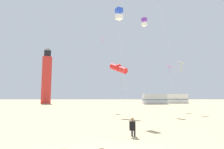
% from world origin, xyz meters
% --- Properties ---
extents(kite_flyer_standing, '(0.43, 0.55, 1.16)m').
position_xyz_m(kite_flyer_standing, '(0.90, 4.11, 0.61)').
color(kite_flyer_standing, black).
rests_on(kite_flyer_standing, ground).
extents(kite_diamond_magenta, '(1.22, 1.22, 7.22)m').
position_xyz_m(kite_diamond_magenta, '(8.84, 21.27, 6.77)').
color(kite_diamond_magenta, silver).
rests_on(kite_diamond_magenta, ground).
extents(kite_diamond_rainbow, '(2.70, 2.23, 12.37)m').
position_xyz_m(kite_diamond_rainbow, '(-1.81, 22.64, 11.56)').
color(kite_diamond_rainbow, silver).
rests_on(kite_diamond_rainbow, ground).
extents(kite_box_blue, '(1.30, 1.30, 11.21)m').
position_xyz_m(kite_box_blue, '(0.44, 10.62, 10.61)').
color(kite_box_blue, silver).
rests_on(kite_box_blue, ground).
extents(kite_box_violet, '(2.45, 2.45, 13.54)m').
position_xyz_m(kite_box_violet, '(4.44, 18.36, 12.93)').
color(kite_box_violet, silver).
rests_on(kite_box_violet, ground).
extents(kite_diamond_gold, '(2.47, 1.86, 7.15)m').
position_xyz_m(kite_diamond_gold, '(9.27, 17.64, 6.70)').
color(kite_diamond_gold, silver).
rests_on(kite_diamond_gold, ground).
extents(kite_tube_scarlet, '(3.23, 3.27, 6.36)m').
position_xyz_m(kite_tube_scarlet, '(0.53, 14.39, 5.65)').
color(kite_tube_scarlet, silver).
rests_on(kite_tube_scarlet, ground).
extents(lighthouse_distant, '(2.80, 2.80, 16.80)m').
position_xyz_m(lighthouse_distant, '(-19.44, 47.97, 7.84)').
color(lighthouse_distant, red).
rests_on(lighthouse_distant, ground).
extents(rv_van_silver, '(6.59, 2.79, 2.80)m').
position_xyz_m(rv_van_silver, '(11.75, 43.84, 1.39)').
color(rv_van_silver, '#B7BABF').
rests_on(rv_van_silver, ground).
extents(rv_van_white, '(6.49, 2.47, 2.80)m').
position_xyz_m(rv_van_white, '(19.58, 49.01, 1.39)').
color(rv_van_white, white).
rests_on(rv_van_white, ground).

